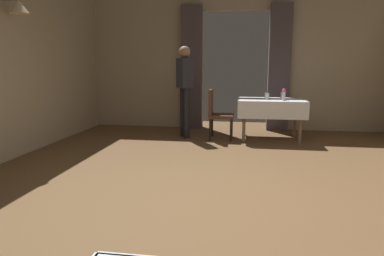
% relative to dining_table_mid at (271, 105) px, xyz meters
% --- Properties ---
extents(ground, '(10.08, 10.08, 0.00)m').
position_rel_dining_table_mid_xyz_m(ground, '(-0.71, -3.10, -0.64)').
color(ground, brown).
extents(wall_back, '(6.40, 0.27, 3.00)m').
position_rel_dining_table_mid_xyz_m(wall_back, '(-0.71, 1.07, 0.88)').
color(wall_back, tan).
rests_on(wall_back, ground).
extents(dining_table_mid, '(1.21, 0.89, 0.75)m').
position_rel_dining_table_mid_xyz_m(dining_table_mid, '(0.00, 0.00, 0.00)').
color(dining_table_mid, '#7A604C').
rests_on(dining_table_mid, ground).
extents(chair_mid_left, '(0.45, 0.44, 0.93)m').
position_rel_dining_table_mid_xyz_m(chair_mid_left, '(-0.99, -0.12, -0.13)').
color(chair_mid_left, black).
rests_on(chair_mid_left, ground).
extents(flower_vase_mid, '(0.07, 0.07, 0.21)m').
position_rel_dining_table_mid_xyz_m(flower_vase_mid, '(0.20, -0.18, 0.22)').
color(flower_vase_mid, silver).
rests_on(flower_vase_mid, dining_table_mid).
extents(glass_mid_b, '(0.08, 0.08, 0.11)m').
position_rel_dining_table_mid_xyz_m(glass_mid_b, '(-0.08, -0.03, 0.17)').
color(glass_mid_b, silver).
rests_on(glass_mid_b, dining_table_mid).
extents(glass_mid_c, '(0.07, 0.07, 0.12)m').
position_rel_dining_table_mid_xyz_m(glass_mid_c, '(0.22, 0.25, 0.17)').
color(glass_mid_c, silver).
rests_on(glass_mid_c, dining_table_mid).
extents(glass_mid_d, '(0.06, 0.06, 0.11)m').
position_rel_dining_table_mid_xyz_m(glass_mid_d, '(-0.08, 0.26, 0.16)').
color(glass_mid_d, silver).
rests_on(glass_mid_d, dining_table_mid).
extents(person_waiter_by_doorway, '(0.37, 0.42, 1.72)m').
position_rel_dining_table_mid_xyz_m(person_waiter_by_doorway, '(-1.61, -0.06, 0.38)').
color(person_waiter_by_doorway, black).
rests_on(person_waiter_by_doorway, ground).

